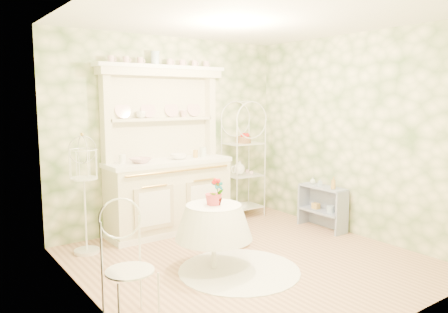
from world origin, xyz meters
TOP-DOWN VIEW (x-y plane):
  - floor at (0.00, 0.00)m, footprint 3.60×3.60m
  - ceiling at (0.00, 0.00)m, footprint 3.60×3.60m
  - wall_left at (-1.80, 0.00)m, footprint 3.60×3.60m
  - wall_right at (1.80, 0.00)m, footprint 3.60×3.60m
  - wall_back at (0.00, 1.80)m, footprint 3.60×3.60m
  - wall_front at (0.00, -1.80)m, footprint 3.60×3.60m
  - kitchen_dresser at (-0.20, 1.52)m, footprint 1.87×0.61m
  - bakers_rack at (1.13, 1.56)m, footprint 0.54×0.39m
  - side_shelf at (1.62, 0.36)m, footprint 0.28×0.68m
  - round_table at (-0.47, 0.04)m, footprint 0.78×0.78m
  - cafe_chair at (-1.68, -0.52)m, footprint 0.44×0.44m
  - birdcage_stand at (-1.43, 1.35)m, footprint 0.36×0.36m
  - floor_basket at (0.20, 0.52)m, footprint 0.30×0.30m
  - lace_rug at (-0.28, -0.17)m, footprint 1.34×1.34m
  - bowl_floral at (-0.64, 1.48)m, footprint 0.35×0.35m
  - bowl_white at (-0.06, 1.48)m, footprint 0.25×0.25m
  - cup_left at (-0.52, 1.68)m, footprint 0.16×0.16m
  - cup_right at (0.14, 1.68)m, footprint 0.13×0.13m
  - potted_geranium at (-0.44, 0.00)m, footprint 0.15×0.10m
  - bottle_amber at (1.58, 0.14)m, footprint 0.09×0.09m
  - bottle_blue at (1.59, 0.39)m, footprint 0.06×0.06m
  - bottle_glass at (1.63, 0.56)m, footprint 0.10×0.10m

SIDE VIEW (x-z plane):
  - floor at x=0.00m, z-range 0.00..0.00m
  - lace_rug at x=-0.28m, z-range 0.00..0.01m
  - floor_basket at x=0.20m, z-range 0.00..0.19m
  - side_shelf at x=1.62m, z-range 0.00..0.57m
  - round_table at x=-0.47m, z-range 0.00..0.67m
  - cafe_chair at x=-1.68m, z-range 0.00..0.76m
  - bottle_glass at x=1.63m, z-range 0.59..0.70m
  - bottle_blue at x=1.59m, z-range 0.60..0.71m
  - bottle_amber at x=1.58m, z-range 0.60..0.77m
  - birdcage_stand at x=-1.43m, z-range 0.00..1.39m
  - bakers_rack at x=1.13m, z-range 0.00..1.67m
  - potted_geranium at x=-0.44m, z-range 0.71..0.99m
  - bowl_floral at x=-0.64m, z-range 0.98..1.05m
  - bowl_white at x=-0.06m, z-range 0.98..1.05m
  - kitchen_dresser at x=-0.20m, z-range 0.00..2.29m
  - wall_left at x=-1.80m, z-range 1.35..1.35m
  - wall_right at x=1.80m, z-range 1.35..1.35m
  - wall_back at x=0.00m, z-range 1.35..1.35m
  - wall_front at x=0.00m, z-range 1.35..1.35m
  - cup_left at x=-0.52m, z-range 1.56..1.66m
  - cup_right at x=0.14m, z-range 1.56..1.66m
  - ceiling at x=0.00m, z-range 2.70..2.70m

